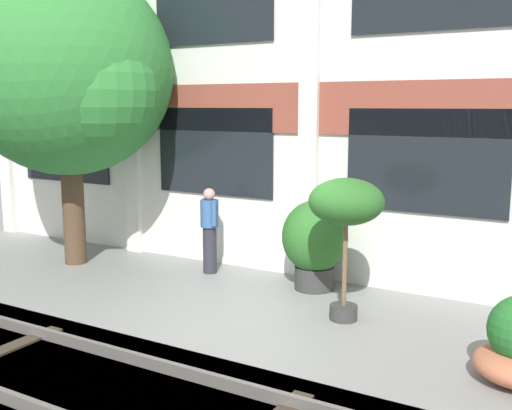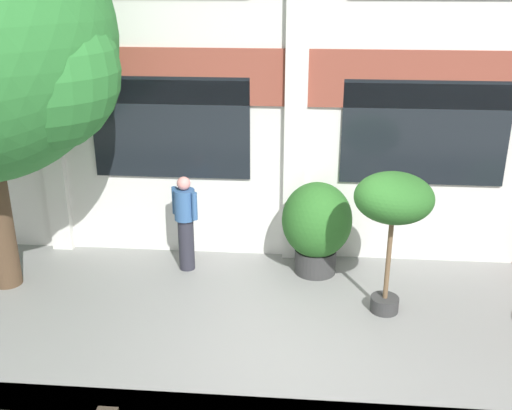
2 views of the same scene
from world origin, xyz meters
name	(u,v)px [view 2 (image 2 of 2)]	position (x,y,z in m)	size (l,w,h in m)	color
ground_plane	(287,341)	(0.00, 0.00, 0.00)	(80.00, 80.00, 0.00)	gray
potted_plant_low_pan	(393,203)	(1.40, 0.91, 1.70)	(1.09, 1.09, 2.12)	#333333
potted_plant_fluted_column	(317,224)	(0.39, 2.07, 0.85)	(1.13, 1.13, 1.55)	#333333
resident_by_doorway	(185,221)	(-1.75, 2.00, 0.87)	(0.46, 0.34, 1.62)	#282833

